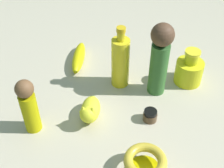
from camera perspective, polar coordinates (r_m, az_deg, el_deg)
ground at (r=0.99m, az=-0.00°, el=-3.47°), size 2.00×2.00×0.00m
bottle_short at (r=1.07m, az=14.46°, el=2.57°), size 0.10×0.10×0.13m
bowl at (r=0.80m, az=6.31°, el=-14.71°), size 0.11×0.11×0.06m
person_figure_child at (r=0.96m, az=9.08°, el=5.08°), size 0.07×0.07×0.26m
nail_polish_jar at (r=0.93m, az=7.27°, el=-5.93°), size 0.04×0.04×0.04m
bottle_tall at (r=1.00m, az=1.60°, el=4.31°), size 0.06×0.06×0.23m
cat_figurine at (r=0.92m, az=-4.21°, el=-5.01°), size 0.14×0.09×0.09m
banana at (r=1.15m, az=-6.35°, el=5.07°), size 0.19×0.11×0.04m
person_figure_adult at (r=0.88m, az=-15.58°, el=-3.97°), size 0.06×0.06×0.18m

